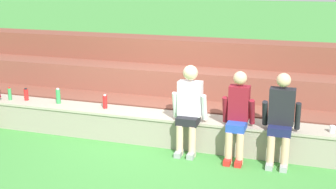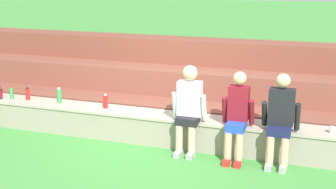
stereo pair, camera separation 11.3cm
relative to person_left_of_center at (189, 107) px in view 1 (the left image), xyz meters
The scene contains 11 objects.
ground_plane 0.93m from the person_left_of_center, behind, with size 80.00×80.00×0.00m, color #428E3D.
stone_seating_wall 0.78m from the person_left_of_center, 154.25° to the left, with size 7.56×0.53×0.49m.
brick_bleachers 1.93m from the person_left_of_center, 106.63° to the left, with size 10.45×1.99×1.45m.
person_left_of_center is the anchor object (origin of this frame).
person_center 0.75m from the person_left_of_center, ahead, with size 0.48×0.54×1.34m.
person_right_of_center 1.38m from the person_left_of_center, ahead, with size 0.54×0.50×1.35m.
water_bottle_center_gap 1.59m from the person_left_of_center, 169.55° to the left, with size 0.08×0.08×0.24m.
water_bottle_near_left 3.16m from the person_left_of_center, behind, with size 0.08×0.08×0.23m.
water_bottle_near_right 3.45m from the person_left_of_center, behind, with size 0.06×0.06×0.24m.
water_bottle_mid_right 2.50m from the person_left_of_center, behind, with size 0.08×0.08×0.28m.
plastic_cup_left_end 2.12m from the person_left_of_center, ahead, with size 0.08×0.08×0.10m, color white.
Camera 1 is at (2.27, -6.38, 2.74)m, focal length 47.99 mm.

